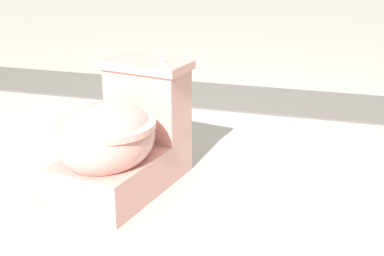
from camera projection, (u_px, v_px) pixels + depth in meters
name	position (u px, v px, depth m)	size (l,w,h in m)	color
ground_plane	(182.00, 173.00, 2.39)	(14.00, 14.00, 0.00)	#A8A59E
gravel_strip	(315.00, 104.00, 3.33)	(0.56, 8.00, 0.01)	#605B56
toilet	(121.00, 139.00, 2.18)	(0.69, 0.49, 0.52)	#E09E93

